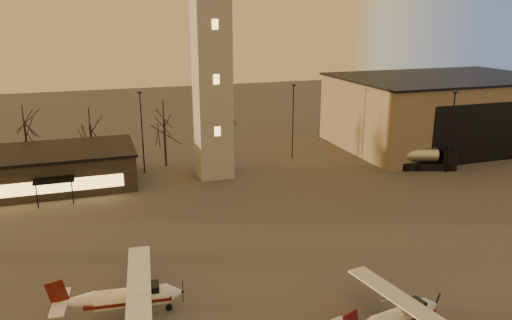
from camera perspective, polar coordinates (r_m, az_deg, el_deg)
The scene contains 9 objects.
ground at distance 35.77m, azimuth 7.48°, elevation -16.04°, with size 220.00×220.00×0.00m, color #43403E.
control_tower at distance 58.63m, azimuth -5.16°, elevation 13.59°, with size 6.80×6.80×32.60m.
hangar at distance 79.89m, azimuth 20.39°, elevation 5.29°, with size 30.60×20.60×10.30m.
terminal at distance 61.82m, azimuth -25.48°, elevation -1.17°, with size 25.40×12.20×4.30m.
light_poles at distance 61.21m, azimuth -4.66°, elevation 3.39°, with size 58.50×12.25×10.14m.
tree_row at distance 67.37m, azimuth -18.24°, elevation 4.28°, with size 37.20×9.20×8.80m.
cessna_front at distance 33.68m, azimuth 16.44°, elevation -16.96°, with size 8.06×10.15×2.79m.
cessna_rear at distance 34.85m, azimuth -13.78°, elevation -15.29°, with size 9.01×11.36×3.12m.
fuel_truck at distance 67.19m, azimuth 18.73°, elevation -0.06°, with size 7.77×4.43×2.78m.
Camera 1 is at (-13.81, -26.92, 19.08)m, focal length 35.00 mm.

